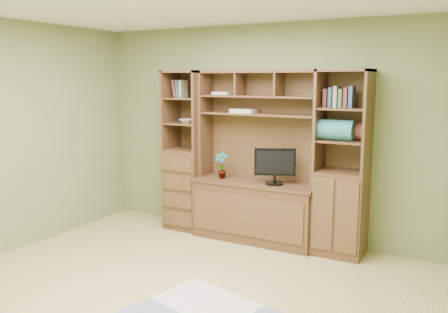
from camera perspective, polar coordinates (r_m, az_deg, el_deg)
The scene contains 10 objects.
room at distance 4.13m, azimuth -6.68°, elevation 0.25°, with size 4.60×4.10×2.64m.
center_hutch at distance 5.65m, azimuth 3.81°, elevation -0.08°, with size 1.54×0.53×2.05m, color #4A2D19.
left_tower at distance 6.16m, azimuth -4.50°, elevation 0.70°, with size 0.50×0.45×2.05m, color #4A2D19.
right_tower at distance 5.34m, azimuth 14.01°, elevation -0.88°, with size 0.55×0.45×2.05m, color #4A2D19.
monitor at distance 5.51m, azimuth 6.15°, elevation -0.38°, with size 0.48×0.21×0.58m, color black.
orchid at distance 5.83m, azimuth -0.29°, elevation -1.03°, with size 0.18×0.12×0.34m, color #AE663A.
magazines at distance 5.75m, azimuth 2.39°, elevation 5.50°, with size 0.29×0.21×0.04m, color beige.
bowl at distance 6.11m, azimuth -4.44°, elevation 4.30°, with size 0.20×0.20×0.05m, color beige.
blanket_teal at distance 5.26m, azimuth 13.30°, elevation 3.13°, with size 0.38×0.22×0.22m, color #286B6A.
blanket_red at distance 5.36m, azimuth 14.89°, elevation 3.00°, with size 0.34×0.19×0.19m, color brown.
Camera 1 is at (2.36, -3.32, 1.95)m, focal length 38.00 mm.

